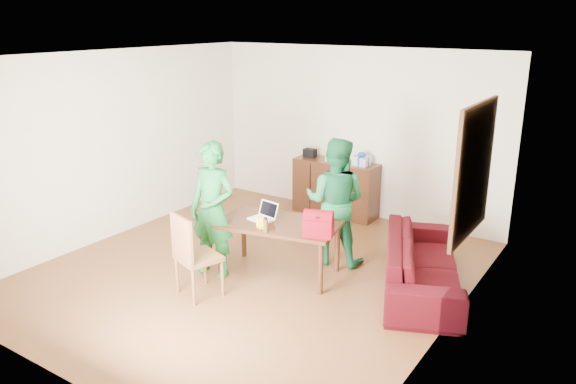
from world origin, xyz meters
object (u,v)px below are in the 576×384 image
Objects in this scene: chair at (198,272)px; bottle at (266,224)px; person_near at (213,210)px; table at (279,229)px; red_bag at (318,226)px; person_far at (335,201)px; laptop at (261,217)px; sofa at (422,263)px.

chair reaches higher than bottle.
person_near is 0.74m from bottle.
chair is at bearing -71.78° from person_near.
chair is at bearing -126.89° from table.
bottle is 0.53× the size of red_bag.
red_bag is at bearing 92.92° from person_far.
table is 0.96× the size of person_far.
red_bag is (0.59, 0.23, 0.04)m from bottle.
person_far is 5.07× the size of laptop.
red_bag is at bearing 9.78° from person_near.
person_far is at bearing 87.31° from red_bag.
table is 0.68m from red_bag.
table is 0.85m from person_far.
table is 1.59× the size of chair.
person_far is 0.78× the size of sofa.
laptop reaches higher than table.
person_far is at bearing 71.93° from bottle.
person_near is at bearing -158.97° from table.
red_bag is 1.35m from sofa.
bottle is (0.04, -0.35, 0.17)m from table.
bottle is (0.28, -0.29, 0.05)m from laptop.
chair is at bearing 105.09° from sofa.
chair is 0.96m from bottle.
table is 0.39m from bottle.
person_near is at bearing -128.75° from laptop.
table is at bearing 88.39° from sofa.
person_far is 0.88m from red_bag.
table is 4.78× the size of red_bag.
sofa is (2.11, 1.63, 0.02)m from chair.
person_far reaches higher than red_bag.
bottle is 0.63m from red_bag.
person_near is 1.59m from person_far.
red_bag is at bearing 5.58° from laptop.
laptop reaches higher than sofa.
red_bag is (0.88, -0.07, 0.08)m from laptop.
table is 0.75× the size of sofa.
person_far is at bearing 63.37° from sofa.
person_far is at bearing 81.94° from chair.
table is 0.86m from person_near.
person_far is (0.86, 1.72, 0.54)m from chair.
sofa is (1.60, 0.98, -0.47)m from bottle.
person_near is 0.79× the size of sofa.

